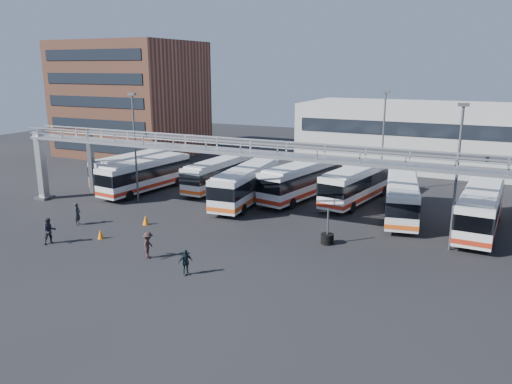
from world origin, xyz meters
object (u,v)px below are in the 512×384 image
at_px(pedestrian_b, 49,231).
at_px(cone_right, 146,220).
at_px(pedestrian_c, 148,245).
at_px(pedestrian_d, 185,262).
at_px(bus_2, 218,173).
at_px(tire_stack, 327,238).
at_px(bus_3, 246,184).
at_px(light_pole_mid, 457,170).
at_px(light_pole_back, 383,136).
at_px(bus_1, 146,174).
at_px(light_pole_left, 135,142).
at_px(bus_0, 134,167).
at_px(cone_left, 100,234).
at_px(bus_4, 302,179).
at_px(bus_5, 358,183).
at_px(bus_6, 402,197).
at_px(pedestrian_a, 77,214).
at_px(bus_7, 480,208).

relative_size(pedestrian_b, cone_right, 2.44).
bearing_deg(pedestrian_c, pedestrian_d, -127.55).
height_order(pedestrian_c, cone_right, pedestrian_c).
bearing_deg(bus_2, tire_stack, -33.25).
bearing_deg(tire_stack, bus_3, 144.37).
xyz_separation_m(light_pole_mid, light_pole_back, (-8.00, 15.00, 0.00)).
relative_size(bus_1, bus_2, 1.09).
xyz_separation_m(bus_2, bus_3, (5.15, -3.76, 0.18)).
bearing_deg(pedestrian_c, pedestrian_b, 76.80).
relative_size(light_pole_left, pedestrian_d, 6.19).
height_order(bus_0, cone_left, bus_0).
xyz_separation_m(light_pole_back, tire_stack, (-0.15, -17.50, -5.27)).
height_order(light_pole_left, bus_2, light_pole_left).
bearing_deg(bus_0, bus_4, 10.62).
relative_size(light_pole_back, bus_5, 0.88).
relative_size(bus_6, cone_left, 15.51).
xyz_separation_m(light_pole_back, pedestrian_c, (-10.16, -25.34, -4.81)).
xyz_separation_m(bus_1, bus_5, (20.64, 5.25, 0.03)).
height_order(light_pole_left, pedestrian_c, light_pole_left).
relative_size(bus_2, pedestrian_a, 5.60).
xyz_separation_m(bus_3, bus_5, (9.30, 4.94, -0.01)).
xyz_separation_m(light_pole_back, bus_1, (-21.73, -10.47, -3.86)).
xyz_separation_m(light_pole_back, cone_right, (-14.91, -19.48, -5.33)).
distance_m(light_pole_left, bus_0, 9.04).
bearing_deg(bus_4, bus_1, -153.50).
xyz_separation_m(pedestrian_b, tire_stack, (18.18, 8.65, -0.52)).
bearing_deg(bus_4, bus_5, 22.88).
height_order(bus_2, tire_stack, bus_2).
bearing_deg(bus_4, bus_2, -167.86).
bearing_deg(bus_3, bus_4, 39.18).
bearing_deg(bus_4, tire_stack, -50.08).
relative_size(bus_5, cone_left, 16.05).
xyz_separation_m(pedestrian_b, cone_right, (3.42, 6.67, -0.58)).
relative_size(pedestrian_a, pedestrian_c, 1.02).
height_order(light_pole_mid, pedestrian_b, light_pole_mid).
height_order(bus_6, pedestrian_c, bus_6).
bearing_deg(bus_2, light_pole_mid, -17.52).
xyz_separation_m(bus_0, bus_2, (9.80, 1.45, -0.04)).
bearing_deg(pedestrian_c, light_pole_left, 22.10).
distance_m(bus_3, pedestrian_c, 15.21).
xyz_separation_m(bus_6, pedestrian_c, (-13.71, -16.69, -0.92)).
distance_m(bus_6, pedestrian_b, 28.03).
height_order(pedestrian_a, tire_stack, tire_stack).
distance_m(bus_1, bus_7, 31.41).
height_order(bus_7, tire_stack, bus_7).
relative_size(light_pole_back, pedestrian_c, 5.57).
distance_m(bus_7, cone_right, 26.42).
distance_m(light_pole_back, bus_4, 9.64).
bearing_deg(bus_2, light_pole_back, 24.95).
bearing_deg(bus_4, pedestrian_b, -109.94).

